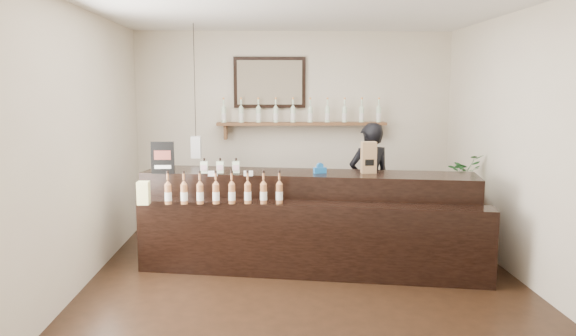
% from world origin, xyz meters
% --- Properties ---
extents(ground, '(5.00, 5.00, 0.00)m').
position_xyz_m(ground, '(0.00, 0.00, 0.00)').
color(ground, black).
rests_on(ground, ground).
extents(room_shell, '(5.00, 5.00, 5.00)m').
position_xyz_m(room_shell, '(0.00, 0.00, 1.70)').
color(room_shell, beige).
rests_on(room_shell, ground).
extents(back_wall_decor, '(2.66, 0.96, 1.69)m').
position_xyz_m(back_wall_decor, '(-0.16, 2.37, 1.76)').
color(back_wall_decor, brown).
rests_on(back_wall_decor, ground).
extents(counter, '(3.82, 1.70, 1.22)m').
position_xyz_m(counter, '(0.06, 0.56, 0.49)').
color(counter, black).
rests_on(counter, ground).
extents(promo_sign, '(0.26, 0.02, 0.36)m').
position_xyz_m(promo_sign, '(-1.55, 0.65, 1.23)').
color(promo_sign, black).
rests_on(promo_sign, counter).
extents(paper_bag, '(0.17, 0.13, 0.35)m').
position_xyz_m(paper_bag, '(0.75, 0.62, 1.23)').
color(paper_bag, '#936747').
rests_on(paper_bag, counter).
extents(tape_dispenser, '(0.15, 0.09, 0.12)m').
position_xyz_m(tape_dispenser, '(0.20, 0.63, 1.10)').
color(tape_dispenser, '#175EA5').
rests_on(tape_dispenser, counter).
extents(side_cabinet, '(0.49, 0.59, 0.75)m').
position_xyz_m(side_cabinet, '(2.00, 1.06, 0.38)').
color(side_cabinet, brown).
rests_on(side_cabinet, ground).
extents(potted_plant, '(0.53, 0.51, 0.45)m').
position_xyz_m(potted_plant, '(2.00, 1.06, 0.98)').
color(potted_plant, '#276229').
rests_on(potted_plant, side_cabinet).
extents(shopkeeper, '(0.74, 0.59, 1.77)m').
position_xyz_m(shopkeeper, '(0.94, 1.55, 0.88)').
color(shopkeeper, black).
rests_on(shopkeeper, ground).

